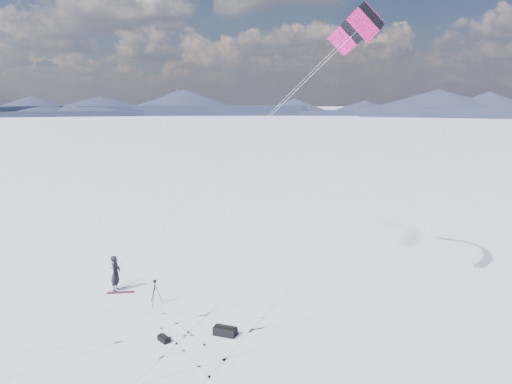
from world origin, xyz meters
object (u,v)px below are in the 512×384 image
at_px(tripod, 155,289).
at_px(gear_bag_a, 225,331).
at_px(gear_bag_b, 164,339).
at_px(snowkiter, 117,290).
at_px(snowboard, 121,292).

height_order(tripod, gear_bag_a, tripod).
relative_size(gear_bag_a, gear_bag_b, 1.48).
height_order(snowkiter, gear_bag_b, snowkiter).
bearing_deg(snowkiter, snowboard, -131.17).
distance_m(snowboard, gear_bag_b, 6.22).
bearing_deg(snowboard, gear_bag_b, -66.14).
xyz_separation_m(snowkiter, snowboard, (0.40, -0.21, 0.02)).
relative_size(snowkiter, snowboard, 1.38).
bearing_deg(snowboard, gear_bag_a, -47.10).
distance_m(snowboard, gear_bag_a, 7.44).
distance_m(snowkiter, gear_bag_b, 6.66).
xyz_separation_m(gear_bag_a, gear_bag_b, (-2.18, -1.35, -0.07)).
relative_size(tripod, gear_bag_b, 1.91).
bearing_deg(gear_bag_b, snowkiter, 170.85).
distance_m(snowkiter, gear_bag_a, 7.89).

